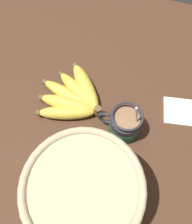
{
  "coord_description": "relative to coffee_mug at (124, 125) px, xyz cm",
  "views": [
    {
      "loc": [
        -9.39,
        23.14,
        60.16
      ],
      "look_at": [
        -0.33,
        -3.37,
        7.39
      ],
      "focal_mm": 35.0,
      "sensor_mm": 36.0,
      "label": 1
    }
  ],
  "objects": [
    {
      "name": "coffee_mug",
      "position": [
        0.0,
        0.0,
        0.0
      ],
      "size": [
        11.79,
        8.39,
        14.17
      ],
      "color": "#28282D",
      "rests_on": "table"
    },
    {
      "name": "banana_bunch",
      "position": [
        16.6,
        -4.72,
        -1.88
      ],
      "size": [
        20.76,
        22.59,
        4.49
      ],
      "color": "brown",
      "rests_on": "table"
    },
    {
      "name": "table",
      "position": [
        8.71,
        2.28,
        -5.6
      ],
      "size": [
        127.6,
        127.6,
        3.31
      ],
      "color": "#422819",
      "rests_on": "ground"
    },
    {
      "name": "napkin",
      "position": [
        -15.82,
        -11.45,
        -3.65
      ],
      "size": [
        14.0,
        11.03,
        0.6
      ],
      "color": "white",
      "rests_on": "table"
    },
    {
      "name": "woven_basket",
      "position": [
        3.51,
        20.24,
        5.98
      ],
      "size": [
        21.86,
        21.86,
        19.1
      ],
      "color": "tan",
      "rests_on": "table"
    }
  ]
}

